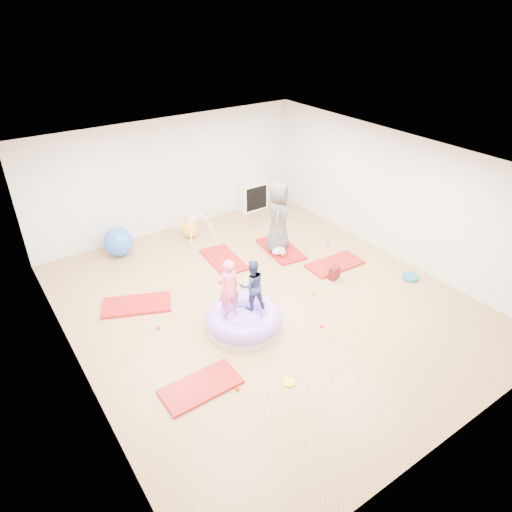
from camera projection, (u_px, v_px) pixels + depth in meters
room at (265, 239)px, 8.27m from camera, size 7.01×8.01×2.81m
gym_mat_front_left at (201, 387)px, 7.01m from camera, size 1.23×0.63×0.05m
gym_mat_mid_left at (137, 305)px, 8.84m from camera, size 1.45×1.11×0.05m
gym_mat_center_back at (224, 260)px, 10.33m from camera, size 0.75×1.34×0.05m
gym_mat_right at (335, 264)px, 10.16m from camera, size 1.29×0.69×0.05m
gym_mat_rear_right at (281, 249)px, 10.75m from camera, size 0.84×1.41×0.06m
inflatable_cushion at (244, 320)px, 8.20m from camera, size 1.39×1.39×0.44m
child_pink at (228, 286)px, 7.75m from camera, size 0.42×0.29×1.11m
child_navy at (252, 283)px, 7.96m from camera, size 0.54×0.47×0.97m
adult_caregiver at (279, 217)px, 10.29m from camera, size 0.94×0.94×1.64m
infant at (279, 251)px, 10.42m from camera, size 0.33×0.34×0.20m
ball_pit_balls at (285, 297)px, 9.07m from camera, size 4.71×3.01×0.07m
exercise_ball_blue at (118, 242)px, 10.42m from camera, size 0.67×0.67×0.67m
exercise_ball_orange at (190, 230)px, 11.23m from camera, size 0.41×0.41×0.41m
infant_play_gym at (196, 222)px, 11.22m from camera, size 0.71×0.68×0.55m
cube_shelf at (253, 196)px, 12.61m from camera, size 0.77×0.38×0.77m
balance_disc at (410, 277)px, 9.67m from camera, size 0.34×0.34×0.08m
backpack at (334, 273)px, 9.63m from camera, size 0.28×0.21×0.28m
yellow_toy at (289, 383)px, 7.10m from camera, size 0.20×0.20×0.03m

